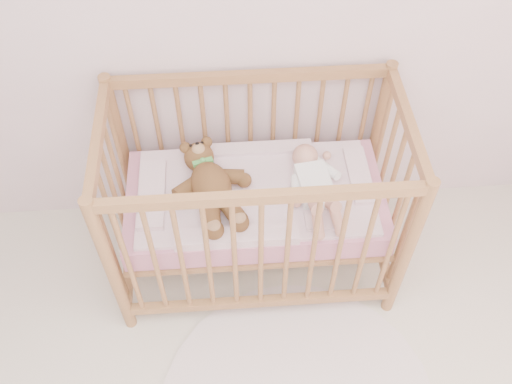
{
  "coord_description": "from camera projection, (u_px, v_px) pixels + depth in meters",
  "views": [
    {
      "loc": [
        -0.01,
        -0.08,
        2.64
      ],
      "look_at": [
        0.11,
        1.55,
        0.62
      ],
      "focal_mm": 40.0,
      "sensor_mm": 36.0,
      "label": 1
    }
  ],
  "objects": [
    {
      "name": "crib",
      "position": [
        255.0,
        200.0,
        2.72
      ],
      "size": [
        1.36,
        0.76,
        1.0
      ],
      "primitive_type": null,
      "color": "#A77347",
      "rests_on": "floor"
    },
    {
      "name": "teddy_bear",
      "position": [
        211.0,
        186.0,
        2.59
      ],
      "size": [
        0.54,
        0.66,
        0.16
      ],
      "primitive_type": null,
      "rotation": [
        0.0,
        0.0,
        0.28
      ],
      "color": "brown",
      "rests_on": "blanket"
    },
    {
      "name": "mattress",
      "position": [
        255.0,
        202.0,
        2.74
      ],
      "size": [
        1.22,
        0.62,
        0.13
      ],
      "primitive_type": "cube",
      "color": "pink",
      "rests_on": "crib"
    },
    {
      "name": "baby",
      "position": [
        314.0,
        182.0,
        2.62
      ],
      "size": [
        0.34,
        0.58,
        0.13
      ],
      "primitive_type": null,
      "rotation": [
        0.0,
        0.0,
        0.13
      ],
      "color": "white",
      "rests_on": "blanket"
    },
    {
      "name": "blanket",
      "position": [
        255.0,
        192.0,
        2.68
      ],
      "size": [
        1.1,
        0.58,
        0.06
      ],
      "primitive_type": null,
      "color": "#D08FA1",
      "rests_on": "mattress"
    }
  ]
}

